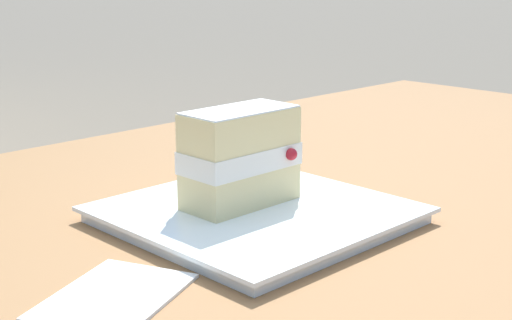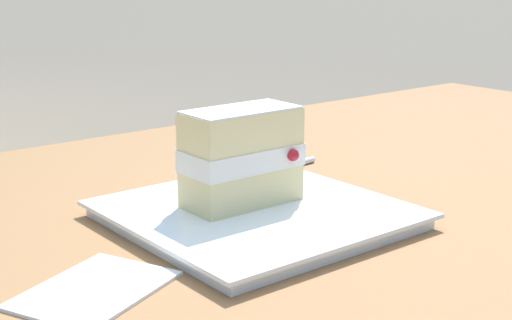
% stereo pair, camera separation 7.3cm
% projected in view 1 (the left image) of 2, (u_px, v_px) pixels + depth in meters
% --- Properties ---
extents(patio_table, '(1.58, 0.85, 0.72)m').
position_uv_depth(patio_table, '(312.00, 271.00, 0.85)').
color(patio_table, olive).
rests_on(patio_table, ground).
extents(dessert_plate, '(0.26, 0.26, 0.02)m').
position_uv_depth(dessert_plate, '(256.00, 215.00, 0.74)').
color(dessert_plate, white).
rests_on(dessert_plate, patio_table).
extents(cake_slice, '(0.12, 0.07, 0.10)m').
position_uv_depth(cake_slice, '(242.00, 158.00, 0.74)').
color(cake_slice, '#EAD18C').
rests_on(cake_slice, dessert_plate).
extents(dessert_fork, '(0.17, 0.03, 0.01)m').
position_uv_depth(dessert_fork, '(246.00, 174.00, 0.90)').
color(dessert_fork, silver).
rests_on(dessert_fork, patio_table).
extents(paper_napkin, '(0.15, 0.13, 0.00)m').
position_uv_depth(paper_napkin, '(114.00, 297.00, 0.57)').
color(paper_napkin, silver).
rests_on(paper_napkin, patio_table).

